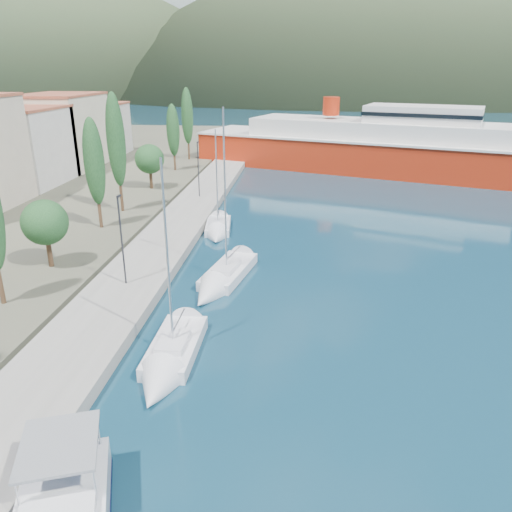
# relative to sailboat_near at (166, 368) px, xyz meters

# --- Properties ---
(ground) EXTENTS (1400.00, 1400.00, 0.00)m
(ground) POSITION_rel_sailboat_near_xyz_m (3.79, 113.97, -0.31)
(ground) COLOR #12384B
(quay) EXTENTS (5.00, 88.00, 0.80)m
(quay) POSITION_rel_sailboat_near_xyz_m (-5.21, 19.97, 0.09)
(quay) COLOR gray
(quay) RESTS_ON ground
(hills_far) EXTENTS (1480.00, 900.00, 180.00)m
(hills_far) POSITION_rel_sailboat_near_xyz_m (142.38, 612.70, 77.08)
(hills_far) COLOR slate
(hills_far) RESTS_ON ground
(hills_near) EXTENTS (1010.00, 520.00, 115.00)m
(hills_near) POSITION_rel_sailboat_near_xyz_m (101.84, 366.47, 48.87)
(hills_near) COLOR #3A4A2D
(hills_near) RESTS_ON ground
(tree_row) EXTENTS (3.48, 63.45, 11.68)m
(tree_row) POSITION_rel_sailboat_near_xyz_m (-11.88, 25.55, 5.74)
(tree_row) COLOR #47301E
(tree_row) RESTS_ON land_strip
(lamp_posts) EXTENTS (0.15, 46.71, 6.06)m
(lamp_posts) POSITION_rel_sailboat_near_xyz_m (-5.21, 9.76, 3.77)
(lamp_posts) COLOR #2D2D33
(lamp_posts) RESTS_ON quay
(sailboat_near) EXTENTS (2.42, 8.09, 11.62)m
(sailboat_near) POSITION_rel_sailboat_near_xyz_m (0.00, 0.00, 0.00)
(sailboat_near) COLOR silver
(sailboat_near) RESTS_ON ground
(sailboat_mid) EXTENTS (4.17, 9.39, 13.09)m
(sailboat_mid) POSITION_rel_sailboat_near_xyz_m (0.84, 10.59, 0.00)
(sailboat_mid) COLOR silver
(sailboat_mid) RESTS_ON ground
(sailboat_far) EXTENTS (3.03, 7.19, 10.26)m
(sailboat_far) POSITION_rel_sailboat_near_xyz_m (-1.23, 22.12, -0.02)
(sailboat_far) COLOR silver
(sailboat_far) RESTS_ON ground
(ferry) EXTENTS (55.65, 29.30, 10.91)m
(ferry) POSITION_rel_sailboat_near_xyz_m (17.42, 53.92, 3.01)
(ferry) COLOR #B1260E
(ferry) RESTS_ON ground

